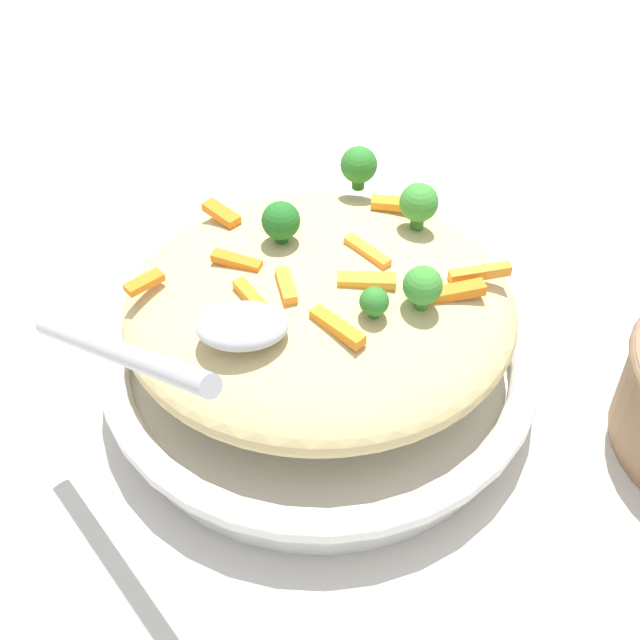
{
  "coord_description": "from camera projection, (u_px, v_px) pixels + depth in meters",
  "views": [
    {
      "loc": [
        -0.02,
        -0.42,
        0.49
      ],
      "look_at": [
        0.0,
        0.0,
        0.07
      ],
      "focal_mm": 49.47,
      "sensor_mm": 36.0,
      "label": 1
    }
  ],
  "objects": [
    {
      "name": "carrot_piece_7",
      "position": [
        367.0,
        251.0,
        0.58
      ],
      "size": [
        0.03,
        0.03,
        0.01
      ],
      "primitive_type": "cube",
      "rotation": [
        0.0,
        0.0,
        2.28
      ],
      "color": "orange",
      "rests_on": "pasta_mound"
    },
    {
      "name": "carrot_piece_3",
      "position": [
        481.0,
        277.0,
        0.57
      ],
      "size": [
        0.04,
        0.01,
        0.01
      ],
      "primitive_type": "cube",
      "rotation": [
        0.0,
        0.0,
        0.19
      ],
      "color": "orange",
      "rests_on": "pasta_mound"
    },
    {
      "name": "ground_plane",
      "position": [
        320.0,
        383.0,
        0.64
      ],
      "size": [
        2.4,
        2.4,
        0.0
      ],
      "primitive_type": "plane",
      "color": "beige"
    },
    {
      "name": "carrot_piece_1",
      "position": [
        144.0,
        284.0,
        0.57
      ],
      "size": [
        0.03,
        0.02,
        0.01
      ],
      "primitive_type": "cube",
      "rotation": [
        0.0,
        0.0,
        0.68
      ],
      "color": "orange",
      "rests_on": "pasta_mound"
    },
    {
      "name": "broccoli_floret_4",
      "position": [
        374.0,
        302.0,
        0.54
      ],
      "size": [
        0.02,
        0.02,
        0.02
      ],
      "color": "#296820",
      "rests_on": "pasta_mound"
    },
    {
      "name": "broccoli_floret_2",
      "position": [
        423.0,
        286.0,
        0.54
      ],
      "size": [
        0.02,
        0.02,
        0.03
      ],
      "color": "#377928",
      "rests_on": "pasta_mound"
    },
    {
      "name": "carrot_piece_5",
      "position": [
        453.0,
        292.0,
        0.56
      ],
      "size": [
        0.04,
        0.02,
        0.01
      ],
      "primitive_type": "cube",
      "rotation": [
        0.0,
        0.0,
        3.38
      ],
      "color": "orange",
      "rests_on": "pasta_mound"
    },
    {
      "name": "broccoli_floret_0",
      "position": [
        359.0,
        165.0,
        0.63
      ],
      "size": [
        0.03,
        0.03,
        0.03
      ],
      "color": "#296820",
      "rests_on": "pasta_mound"
    },
    {
      "name": "carrot_piece_6",
      "position": [
        286.0,
        286.0,
        0.56
      ],
      "size": [
        0.01,
        0.03,
        0.01
      ],
      "primitive_type": "cube",
      "rotation": [
        0.0,
        0.0,
        4.91
      ],
      "color": "orange",
      "rests_on": "pasta_mound"
    },
    {
      "name": "carrot_piece_0",
      "position": [
        221.0,
        214.0,
        0.62
      ],
      "size": [
        0.03,
        0.03,
        0.01
      ],
      "primitive_type": "cube",
      "rotation": [
        0.0,
        0.0,
        2.31
      ],
      "color": "orange",
      "rests_on": "pasta_mound"
    },
    {
      "name": "broccoli_floret_1",
      "position": [
        281.0,
        221.0,
        0.58
      ],
      "size": [
        0.03,
        0.03,
        0.03
      ],
      "color": "#205B1C",
      "rests_on": "pasta_mound"
    },
    {
      "name": "serving_bowl",
      "position": [
        320.0,
        360.0,
        0.63
      ],
      "size": [
        0.31,
        0.31,
        0.05
      ],
      "color": "white",
      "rests_on": "ground_plane"
    },
    {
      "name": "pasta_mound",
      "position": [
        320.0,
        309.0,
        0.59
      ],
      "size": [
        0.26,
        0.24,
        0.07
      ],
      "primitive_type": "ellipsoid",
      "color": "#D1BA7A",
      "rests_on": "serving_bowl"
    },
    {
      "name": "carrot_piece_8",
      "position": [
        254.0,
        301.0,
        0.55
      ],
      "size": [
        0.03,
        0.04,
        0.01
      ],
      "primitive_type": "cube",
      "rotation": [
        0.0,
        0.0,
        2.12
      ],
      "color": "orange",
      "rests_on": "pasta_mound"
    },
    {
      "name": "carrot_piece_2",
      "position": [
        237.0,
        261.0,
        0.58
      ],
      "size": [
        0.03,
        0.02,
        0.01
      ],
      "primitive_type": "cube",
      "rotation": [
        0.0,
        0.0,
        2.72
      ],
      "color": "orange",
      "rests_on": "pasta_mound"
    },
    {
      "name": "carrot_piece_10",
      "position": [
        399.0,
        204.0,
        0.63
      ],
      "size": [
        0.04,
        0.02,
        0.01
      ],
      "primitive_type": "cube",
      "rotation": [
        0.0,
        0.0,
        6.12
      ],
      "color": "orange",
      "rests_on": "pasta_mound"
    },
    {
      "name": "serving_spoon",
      "position": [
        196.0,
        335.0,
        0.5
      ],
      "size": [
        0.15,
        0.14,
        0.1
      ],
      "color": "#B7B7BC",
      "rests_on": "pasta_mound"
    },
    {
      "name": "broccoli_floret_3",
      "position": [
        419.0,
        203.0,
        0.6
      ],
      "size": [
        0.03,
        0.03,
        0.03
      ],
      "color": "#377928",
      "rests_on": "pasta_mound"
    },
    {
      "name": "carrot_piece_9",
      "position": [
        367.0,
        280.0,
        0.56
      ],
      "size": [
        0.04,
        0.01,
        0.01
      ],
      "primitive_type": "cube",
      "rotation": [
        0.0,
        0.0,
        6.2
      ],
      "color": "orange",
      "rests_on": "pasta_mound"
    },
    {
      "name": "carrot_piece_4",
      "position": [
        337.0,
        327.0,
        0.53
      ],
      "size": [
        0.03,
        0.03,
        0.01
      ],
      "primitive_type": "cube",
      "rotation": [
        0.0,
        0.0,
        5.47
      ],
      "color": "orange",
      "rests_on": "pasta_mound"
    }
  ]
}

